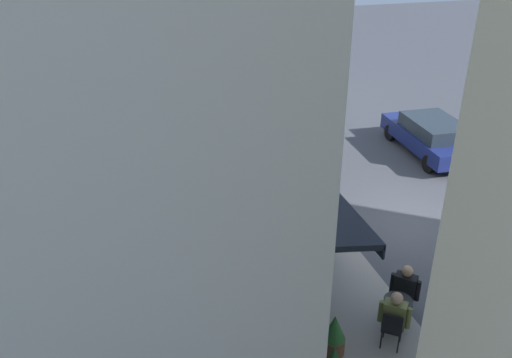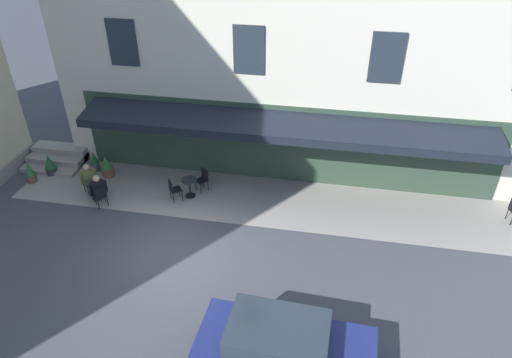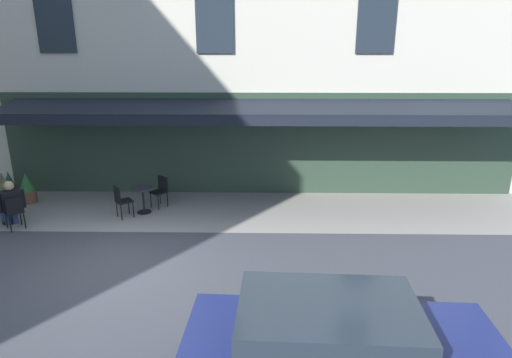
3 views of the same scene
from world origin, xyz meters
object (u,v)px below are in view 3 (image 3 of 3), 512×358
at_px(cafe_table_streetside, 8,206).
at_px(cafe_chair_black_corner_left, 14,210).
at_px(cafe_table_near_entrance, 143,196).
at_px(seated_patron_in_black, 11,202).
at_px(potted_plant_by_steps, 10,186).
at_px(cafe_chair_black_by_window, 161,189).
at_px(parked_car_navy, 337,344).
at_px(cafe_chair_black_kerbside, 121,199).
at_px(seated_companion_in_olive, 0,195).
at_px(potted_plant_entrance_right, 27,188).

height_order(cafe_table_streetside, cafe_chair_black_corner_left, cafe_chair_black_corner_left).
xyz_separation_m(cafe_table_near_entrance, seated_patron_in_black, (3.13, 1.09, 0.20)).
bearing_deg(cafe_table_near_entrance, potted_plant_by_steps, -13.62).
distance_m(cafe_chair_black_by_window, parked_car_navy, 8.09).
xyz_separation_m(cafe_chair_black_kerbside, cafe_chair_black_by_window, (-0.88, -0.89, 0.00)).
relative_size(seated_companion_in_olive, potted_plant_by_steps, 1.45).
xyz_separation_m(cafe_chair_black_by_window, parked_car_navy, (-4.03, 7.01, 0.16)).
relative_size(seated_patron_in_black, seated_companion_in_olive, 1.00).
height_order(potted_plant_entrance_right, parked_car_navy, parked_car_navy).
xyz_separation_m(cafe_table_near_entrance, cafe_chair_black_kerbside, (0.50, 0.39, 0.06)).
xyz_separation_m(cafe_chair_black_by_window, potted_plant_by_steps, (4.82, -0.57, -0.12)).
xyz_separation_m(cafe_table_near_entrance, cafe_chair_black_by_window, (-0.39, -0.50, 0.06)).
bearing_deg(seated_companion_in_olive, cafe_chair_black_corner_left, 137.40).
distance_m(cafe_chair_black_by_window, potted_plant_entrance_right, 4.11).
bearing_deg(seated_companion_in_olive, cafe_table_near_entrance, -171.86).
height_order(cafe_chair_black_by_window, seated_companion_in_olive, seated_companion_in_olive).
distance_m(cafe_table_near_entrance, parked_car_navy, 7.88).
distance_m(cafe_table_streetside, seated_companion_in_olive, 0.46).
relative_size(cafe_table_streetside, potted_plant_entrance_right, 0.80).
height_order(cafe_chair_black_by_window, potted_plant_entrance_right, potted_plant_entrance_right).
xyz_separation_m(seated_companion_in_olive, potted_plant_entrance_right, (-0.03, -1.29, -0.23)).
bearing_deg(seated_patron_in_black, cafe_chair_black_kerbside, -165.10).
bearing_deg(cafe_table_streetside, seated_patron_in_black, 134.62).
distance_m(potted_plant_entrance_right, parked_car_navy, 10.92).
relative_size(cafe_chair_black_kerbside, cafe_table_streetside, 1.21).
xyz_separation_m(seated_patron_in_black, seated_companion_in_olive, (0.62, -0.56, -0.00)).
bearing_deg(cafe_chair_black_by_window, cafe_chair_black_corner_left, 27.40).
distance_m(cafe_table_near_entrance, seated_patron_in_black, 3.32).
distance_m(cafe_chair_black_kerbside, parked_car_navy, 7.85).
distance_m(cafe_table_near_entrance, potted_plant_entrance_right, 3.79).
bearing_deg(seated_patron_in_black, parked_car_navy, 144.32).
bearing_deg(cafe_chair_black_by_window, seated_patron_in_black, 24.36).
bearing_deg(cafe_table_streetside, cafe_chair_black_by_window, -161.23).
height_order(cafe_chair_black_by_window, seated_patron_in_black, seated_patron_in_black).
relative_size(cafe_chair_black_corner_left, potted_plant_by_steps, 1.03).
distance_m(cafe_table_streetside, seated_patron_in_black, 0.46).
bearing_deg(cafe_chair_black_corner_left, seated_patron_in_black, -45.38).
xyz_separation_m(cafe_chair_black_kerbside, potted_plant_entrance_right, (3.22, -1.15, -0.09)).
distance_m(cafe_chair_black_by_window, cafe_table_streetside, 4.02).
height_order(cafe_chair_black_kerbside, cafe_chair_black_corner_left, same).
bearing_deg(potted_plant_by_steps, parked_car_navy, 139.40).
bearing_deg(potted_plant_by_steps, potted_plant_entrance_right, 156.09).
bearing_deg(seated_patron_in_black, seated_companion_in_olive, -41.88).
height_order(seated_patron_in_black, parked_car_navy, parked_car_navy).
xyz_separation_m(cafe_chair_black_kerbside, parked_car_navy, (-4.92, 6.12, 0.16)).
relative_size(cafe_chair_black_by_window, cafe_chair_black_corner_left, 1.00).
xyz_separation_m(cafe_table_streetside, cafe_chair_black_corner_left, (-0.44, 0.45, 0.06)).
xyz_separation_m(cafe_chair_black_corner_left, seated_patron_in_black, (0.15, -0.15, 0.14)).
distance_m(cafe_chair_black_kerbside, cafe_table_streetside, 2.96).
height_order(cafe_table_near_entrance, cafe_table_streetside, same).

